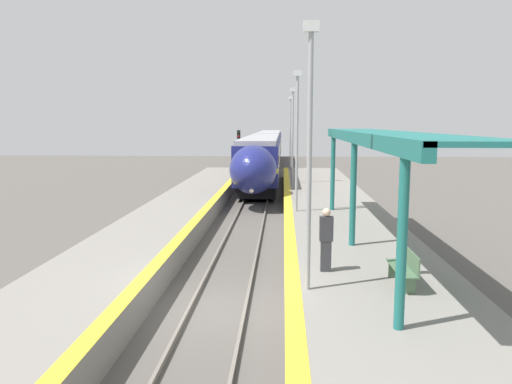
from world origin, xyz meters
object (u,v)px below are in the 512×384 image
object	(u,v)px
lamppost_far	(293,130)
lamppost_farthest	(290,128)
person_waiting	(326,238)
train	(266,150)
lamppost_near	(310,143)
lamppost_mid	(297,133)
railway_signal	(239,150)
platform_bench	(405,267)

from	to	relation	value
lamppost_far	lamppost_farthest	world-z (taller)	same
person_waiting	train	bearing A→B (deg)	94.54
lamppost_near	lamppost_far	bearing A→B (deg)	90.00
person_waiting	lamppost_mid	distance (m)	9.57
lamppost_near	lamppost_farthest	xyz separation A→B (m)	(0.00, 32.13, 0.00)
railway_signal	lamppost_mid	world-z (taller)	lamppost_mid
train	person_waiting	world-z (taller)	train
platform_bench	person_waiting	xyz separation A→B (m)	(-1.84, 1.11, 0.42)
lamppost_near	lamppost_farthest	bearing A→B (deg)	90.00
person_waiting	lamppost_far	xyz separation A→B (m)	(-0.56, 19.90, 2.62)
train	platform_bench	bearing A→B (deg)	-82.75
lamppost_far	lamppost_near	bearing A→B (deg)	-90.00
railway_signal	lamppost_near	bearing A→B (deg)	-81.84
train	lamppost_far	bearing A→B (deg)	-81.79
lamppost_far	railway_signal	bearing A→B (deg)	116.08
lamppost_near	person_waiting	bearing A→B (deg)	69.77
train	lamppost_mid	world-z (taller)	lamppost_mid
person_waiting	lamppost_near	world-z (taller)	lamppost_near
lamppost_mid	train	bearing A→B (deg)	94.91
platform_bench	person_waiting	distance (m)	2.19
platform_bench	railway_signal	distance (m)	30.66
railway_signal	person_waiting	bearing A→B (deg)	-80.33
train	lamppost_mid	xyz separation A→B (m)	(2.27, -26.47, 2.21)
person_waiting	lamppost_farthest	distance (m)	30.73
lamppost_near	lamppost_mid	xyz separation A→B (m)	(0.00, 10.71, 0.00)
platform_bench	railway_signal	world-z (taller)	railway_signal
person_waiting	lamppost_farthest	world-z (taller)	lamppost_farthest
lamppost_far	train	bearing A→B (deg)	98.21
person_waiting	platform_bench	bearing A→B (deg)	-30.94
person_waiting	lamppost_near	distance (m)	3.08
train	railway_signal	distance (m)	7.20
platform_bench	lamppost_near	size ratio (longest dim) A/B	0.27
train	lamppost_near	bearing A→B (deg)	-86.50
train	person_waiting	distance (m)	35.78
train	railway_signal	size ratio (longest dim) A/B	10.94
platform_bench	lamppost_near	distance (m)	3.90
platform_bench	lamppost_farthest	distance (m)	31.95
railway_signal	train	bearing A→B (deg)	73.23
platform_bench	lamppost_far	distance (m)	21.36
railway_signal	lamppost_near	world-z (taller)	lamppost_near
lamppost_farthest	person_waiting	bearing A→B (deg)	-88.95
person_waiting	railway_signal	bearing A→B (deg)	99.67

